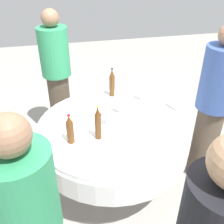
% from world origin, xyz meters
% --- Properties ---
extents(ground_plane, '(10.00, 10.00, 0.00)m').
position_xyz_m(ground_plane, '(0.00, 0.00, 0.00)').
color(ground_plane, gray).
extents(dining_table, '(1.46, 1.46, 0.74)m').
position_xyz_m(dining_table, '(0.00, 0.00, 0.59)').
color(dining_table, white).
rests_on(dining_table, ground_plane).
extents(bottle_brown_north, '(0.06, 0.06, 0.33)m').
position_xyz_m(bottle_brown_north, '(0.57, -0.13, 0.89)').
color(bottle_brown_north, '#593314').
rests_on(bottle_brown_north, dining_table).
extents(bottle_brown_mid, '(0.06, 0.06, 0.28)m').
position_xyz_m(bottle_brown_mid, '(-0.17, 0.40, 0.87)').
color(bottle_brown_mid, '#593314').
rests_on(bottle_brown_mid, dining_table).
extents(bottle_brown_rear, '(0.06, 0.06, 0.33)m').
position_xyz_m(bottle_brown_rear, '(-0.17, 0.16, 0.89)').
color(bottle_brown_rear, '#593314').
rests_on(bottle_brown_rear, dining_table).
extents(wine_glass_inner, '(0.08, 0.08, 0.16)m').
position_xyz_m(wine_glass_inner, '(0.02, 0.05, 0.86)').
color(wine_glass_inner, white).
rests_on(wine_glass_inner, dining_table).
extents(wine_glass_south, '(0.07, 0.07, 0.15)m').
position_xyz_m(wine_glass_south, '(0.14, 0.01, 0.85)').
color(wine_glass_south, white).
rests_on(wine_glass_south, dining_table).
extents(wine_glass_far, '(0.07, 0.07, 0.16)m').
position_xyz_m(wine_glass_far, '(0.19, -0.12, 0.85)').
color(wine_glass_far, white).
rests_on(wine_glass_far, dining_table).
extents(wine_glass_right, '(0.07, 0.07, 0.17)m').
position_xyz_m(wine_glass_right, '(0.39, -0.42, 0.86)').
color(wine_glass_right, white).
rests_on(wine_glass_right, dining_table).
extents(plate_west, '(0.23, 0.23, 0.02)m').
position_xyz_m(plate_west, '(0.18, -0.38, 0.75)').
color(plate_west, white).
rests_on(plate_west, dining_table).
extents(plate_outer, '(0.24, 0.24, 0.02)m').
position_xyz_m(plate_outer, '(-0.18, -0.14, 0.75)').
color(plate_outer, white).
rests_on(plate_outer, dining_table).
extents(plate_left, '(0.21, 0.21, 0.02)m').
position_xyz_m(plate_left, '(-0.41, 0.06, 0.75)').
color(plate_left, white).
rests_on(plate_left, dining_table).
extents(fork_mid, '(0.09, 0.17, 0.00)m').
position_xyz_m(fork_mid, '(0.45, 0.23, 0.74)').
color(fork_mid, silver).
rests_on(fork_mid, dining_table).
extents(folded_napkin, '(0.16, 0.16, 0.02)m').
position_xyz_m(folded_napkin, '(0.20, 0.19, 0.75)').
color(folded_napkin, white).
rests_on(folded_napkin, dining_table).
extents(person_north, '(0.34, 0.34, 1.65)m').
position_xyz_m(person_north, '(-0.09, -0.98, 0.87)').
color(person_north, '#4C3F33').
rests_on(person_north, ground_plane).
extents(person_mid, '(0.34, 0.34, 1.63)m').
position_xyz_m(person_mid, '(0.98, 0.46, 0.85)').
color(person_mid, '#4C3F33').
rests_on(person_mid, ground_plane).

